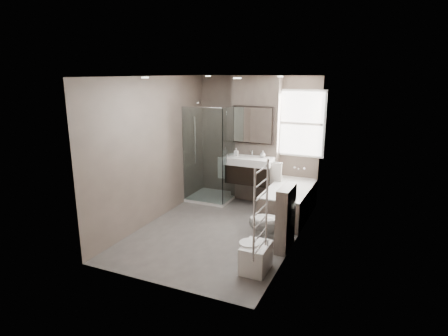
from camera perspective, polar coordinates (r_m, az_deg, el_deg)
The scene contains 15 objects.
room at distance 6.20m, azimuth -0.62°, elevation 1.70°, with size 2.70×3.90×2.70m.
vanity_pier at distance 7.82m, azimuth 4.82°, elevation 4.31°, with size 1.00×0.25×2.60m, color #63564E.
vanity at distance 7.61m, azimuth 3.86°, elevation -0.25°, with size 0.95×0.47×0.66m.
mirror_cabinet at distance 7.61m, azimuth 4.46°, elevation 6.56°, with size 0.86×0.08×0.76m.
towel_left at distance 7.80m, azimuth -0.06°, elevation -0.01°, with size 0.24×0.06×0.44m, color silver.
towel_right at distance 7.43m, azimuth 7.86°, elevation -0.89°, with size 0.24×0.06×0.44m, color silver.
shower_enclosure at distance 7.89m, azimuth -1.49°, elevation -1.57°, with size 0.90×0.90×2.00m.
bathtub at distance 7.18m, azimuth 9.86°, elevation -4.90°, with size 0.75×1.60×0.57m.
window at distance 7.61m, azimuth 11.58°, elevation 6.66°, with size 0.98×0.06×1.33m.
toilet at distance 5.99m, azimuth 7.23°, elevation -8.22°, with size 0.41×0.72×0.74m, color white.
cistern_box at distance 5.82m, azimuth 9.35°, elevation -7.59°, with size 0.19×0.55×1.00m.
bidet at distance 5.30m, azimuth 4.81°, elevation -13.33°, with size 0.41×0.48×0.50m.
towel_radiator at distance 4.38m, azimuth 5.62°, elevation -6.30°, with size 0.03×0.49×1.10m.
soap_bottle_a at distance 7.62m, azimuth 1.88°, elevation 2.43°, with size 0.07×0.08×0.16m, color white.
soap_bottle_b at distance 7.55m, azimuth 5.94°, elevation 2.15°, with size 0.11×0.11×0.14m, color white.
Camera 1 is at (2.52, -5.50, 2.66)m, focal length 30.00 mm.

